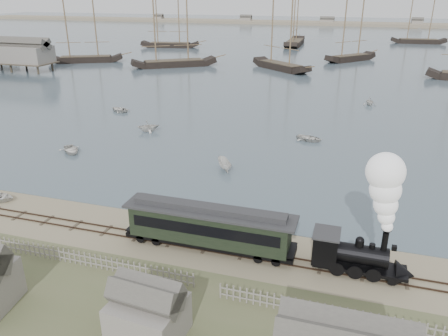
% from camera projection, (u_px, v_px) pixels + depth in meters
% --- Properties ---
extents(ground, '(600.00, 600.00, 0.00)m').
position_uv_depth(ground, '(191.00, 232.00, 37.09)').
color(ground, gray).
rests_on(ground, ground).
extents(harbor_water, '(600.00, 336.00, 0.06)m').
position_uv_depth(harbor_water, '(334.00, 38.00, 187.49)').
color(harbor_water, '#465764').
rests_on(harbor_water, ground).
extents(rail_track, '(120.00, 1.80, 0.16)m').
position_uv_depth(rail_track, '(182.00, 243.00, 35.30)').
color(rail_track, '#39291F').
rests_on(rail_track, ground).
extents(picket_fence_west, '(19.00, 0.10, 1.20)m').
position_uv_depth(picket_fence_west, '(76.00, 264.00, 32.68)').
color(picket_fence_west, gray).
rests_on(picket_fence_west, ground).
extents(picket_fence_east, '(15.00, 0.10, 1.20)m').
position_uv_depth(picket_fence_east, '(336.00, 321.00, 27.03)').
color(picket_fence_east, gray).
rests_on(picket_fence_east, ground).
extents(shed_mid, '(4.00, 3.50, 3.60)m').
position_uv_depth(shed_mid, '(150.00, 336.00, 25.92)').
color(shed_mid, gray).
rests_on(shed_mid, ground).
extents(far_spit, '(500.00, 20.00, 1.80)m').
position_uv_depth(far_spit, '(344.00, 25.00, 258.28)').
color(far_spit, gray).
rests_on(far_spit, ground).
extents(locomotive, '(7.15, 2.67, 8.91)m').
position_uv_depth(locomotive, '(376.00, 226.00, 29.81)').
color(locomotive, black).
rests_on(locomotive, ground).
extents(passenger_coach, '(13.56, 2.62, 3.29)m').
position_uv_depth(passenger_coach, '(209.00, 225.00, 33.90)').
color(passenger_coach, black).
rests_on(passenger_coach, ground).
extents(rowboat_0, '(4.34, 4.40, 0.75)m').
position_uv_depth(rowboat_0, '(71.00, 150.00, 54.90)').
color(rowboat_0, silver).
rests_on(rowboat_0, harbor_water).
extents(rowboat_1, '(3.89, 4.04, 1.64)m').
position_uv_depth(rowboat_1, '(148.00, 126.00, 63.03)').
color(rowboat_1, silver).
rests_on(rowboat_1, harbor_water).
extents(rowboat_2, '(3.20, 2.72, 1.19)m').
position_uv_depth(rowboat_2, '(224.00, 165.00, 49.60)').
color(rowboat_2, silver).
rests_on(rowboat_2, harbor_water).
extents(rowboat_3, '(3.44, 4.15, 0.74)m').
position_uv_depth(rowboat_3, '(309.00, 138.00, 59.24)').
color(rowboat_3, silver).
rests_on(rowboat_3, harbor_water).
extents(rowboat_6, '(3.79, 4.35, 0.75)m').
position_uv_depth(rowboat_6, '(119.00, 109.00, 73.72)').
color(rowboat_6, silver).
rests_on(rowboat_6, harbor_water).
extents(rowboat_7, '(3.16, 2.91, 1.39)m').
position_uv_depth(rowboat_7, '(370.00, 101.00, 77.56)').
color(rowboat_7, silver).
rests_on(rowboat_7, harbor_water).
extents(schooner_0, '(20.05, 13.29, 20.00)m').
position_uv_depth(schooner_0, '(82.00, 26.00, 120.72)').
color(schooner_0, black).
rests_on(schooner_0, harbor_water).
extents(schooner_1, '(21.58, 17.06, 20.00)m').
position_uv_depth(schooner_1, '(173.00, 28.00, 113.60)').
color(schooner_1, black).
rests_on(schooner_1, harbor_water).
extents(schooner_2, '(17.64, 16.19, 20.00)m').
position_uv_depth(schooner_2, '(282.00, 29.00, 109.00)').
color(schooner_2, black).
rests_on(schooner_2, harbor_water).
extents(schooner_3, '(14.48, 15.93, 20.00)m').
position_uv_depth(schooner_3, '(354.00, 25.00, 122.88)').
color(schooner_3, black).
rests_on(schooner_3, harbor_water).
extents(schooner_6, '(21.11, 8.49, 20.00)m').
position_uv_depth(schooner_6, '(169.00, 18.00, 153.21)').
color(schooner_6, black).
rests_on(schooner_6, harbor_water).
extents(schooner_7, '(6.48, 25.23, 20.00)m').
position_uv_depth(schooner_7, '(296.00, 17.00, 159.69)').
color(schooner_7, black).
rests_on(schooner_7, harbor_water).
extents(schooner_8, '(20.28, 6.45, 20.00)m').
position_uv_depth(schooner_8, '(422.00, 16.00, 164.74)').
color(schooner_8, black).
rests_on(schooner_8, harbor_water).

